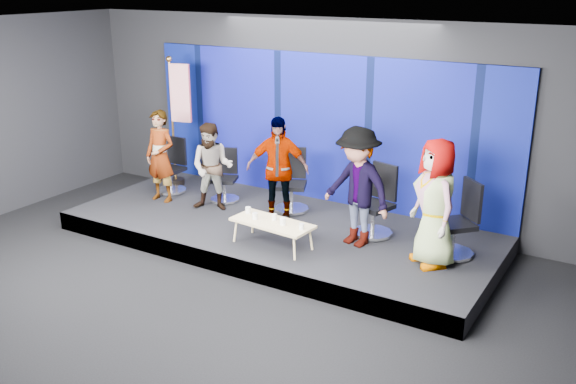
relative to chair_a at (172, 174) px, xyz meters
The scene contains 21 objects.
ground 3.92m from the chair_a, 48.15° to the right, with size 10.00×10.00×0.00m, color black.
room_walls 4.27m from the chair_a, 48.15° to the right, with size 10.02×8.02×3.51m.
riser 2.65m from the chair_a, ahead, with size 7.00×3.00×0.30m, color black.
backdrop 2.96m from the chair_a, 22.48° to the left, with size 7.00×0.08×2.60m, color #071353.
chair_a is the anchor object (origin of this frame).
panelist_a 0.70m from the chair_a, 70.26° to the right, with size 0.60×0.39×1.64m, color black.
chair_b 1.15m from the chair_a, ahead, with size 0.68×0.68×0.94m.
panelist_b 1.37m from the chair_a, 16.99° to the right, with size 0.74×0.58×1.52m, color black.
chair_c 2.44m from the chair_a, ahead, with size 0.80×0.80×1.07m.
panelist_c 2.52m from the chair_a, ahead, with size 1.02×0.42×1.74m, color black.
chair_d 4.11m from the chair_a, ahead, with size 0.77×0.77×1.12m.
panelist_d 4.08m from the chair_a, ahead, with size 1.17×0.67×1.81m, color black.
chair_e 5.43m from the chair_a, ahead, with size 0.89×0.89×1.12m.
panelist_e 5.28m from the chair_a, ahead, with size 0.89×0.58×1.81m, color black.
coffee_table 3.21m from the chair_a, 22.13° to the right, with size 1.30×0.65×0.39m.
mug_a 2.69m from the chair_a, 23.92° to the right, with size 0.08×0.08×0.10m, color silver.
mug_b 2.97m from the chair_a, 24.91° to the right, with size 0.08×0.08×0.10m, color silver.
mug_c 3.17m from the chair_a, 20.92° to the right, with size 0.08×0.08×0.09m, color silver.
mug_d 3.40m from the chair_a, 21.20° to the right, with size 0.09×0.09×0.11m, color silver.
mug_e 3.71m from the chair_a, 19.62° to the right, with size 0.07×0.07×0.09m, color silver.
flag_stand 1.05m from the chair_a, 106.94° to the left, with size 0.56×0.33×2.46m.
Camera 1 is at (5.14, -5.82, 4.16)m, focal length 40.00 mm.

